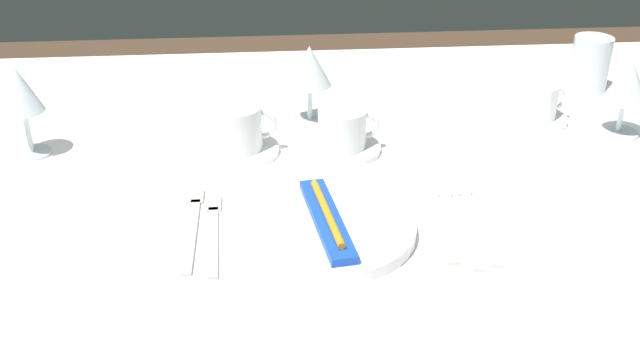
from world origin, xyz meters
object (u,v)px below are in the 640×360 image
at_px(coffee_cup_left, 343,128).
at_px(wine_glass_left, 628,84).
at_px(fork_outer, 213,231).
at_px(spoon_soup, 453,214).
at_px(drink_tumbler, 590,64).
at_px(dinner_plate, 327,229).
at_px(spoon_dessert, 473,211).
at_px(coffee_cup_far, 535,100).
at_px(toothbrush_package, 327,218).
at_px(wine_glass_centre, 20,94).
at_px(fork_inner, 193,225).
at_px(dinner_knife, 434,223).
at_px(wine_glass_right, 310,70).
at_px(coffee_cup_right, 237,127).

distance_m(coffee_cup_left, wine_glass_left, 0.50).
xyz_separation_m(fork_outer, wine_glass_left, (0.70, 0.26, 0.09)).
height_order(spoon_soup, drink_tumbler, drink_tumbler).
relative_size(coffee_cup_left, drink_tumbler, 0.94).
relative_size(dinner_plate, spoon_dessert, 1.10).
relative_size(spoon_soup, coffee_cup_far, 2.15).
xyz_separation_m(toothbrush_package, coffee_cup_left, (0.05, 0.26, 0.02)).
bearing_deg(dinner_plate, fork_outer, 173.55).
distance_m(coffee_cup_left, wine_glass_centre, 0.53).
distance_m(toothbrush_package, fork_inner, 0.19).
bearing_deg(toothbrush_package, fork_inner, 169.25).
bearing_deg(dinner_knife, wine_glass_centre, 156.46).
relative_size(fork_inner, dinner_knife, 1.03).
height_order(spoon_dessert, drink_tumbler, drink_tumbler).
relative_size(fork_inner, wine_glass_right, 1.51).
xyz_separation_m(spoon_dessert, coffee_cup_far, (0.19, 0.31, 0.04)).
distance_m(spoon_soup, drink_tumbler, 0.60).
bearing_deg(coffee_cup_right, dinner_plate, -64.30).
bearing_deg(fork_outer, dinner_knife, -1.07).
bearing_deg(dinner_knife, fork_outer, 178.93).
xyz_separation_m(fork_inner, coffee_cup_right, (0.06, 0.23, 0.04)).
bearing_deg(drink_tumbler, fork_inner, -148.90).
relative_size(fork_inner, wine_glass_centre, 1.42).
relative_size(fork_inner, coffee_cup_far, 2.07).
bearing_deg(wine_glass_left, spoon_dessert, -143.27).
distance_m(fork_inner, coffee_cup_right, 0.24).
height_order(fork_inner, coffee_cup_right, coffee_cup_right).
bearing_deg(coffee_cup_left, wine_glass_centre, 176.81).
bearing_deg(toothbrush_package, dinner_plate, -90.00).
xyz_separation_m(dinner_knife, wine_glass_right, (-0.15, 0.37, 0.10)).
height_order(coffee_cup_right, drink_tumbler, drink_tumbler).
bearing_deg(wine_glass_left, fork_outer, -159.27).
height_order(dinner_plate, fork_inner, dinner_plate).
relative_size(fork_inner, coffee_cup_right, 1.96).
bearing_deg(wine_glass_right, wine_glass_centre, -168.48).
bearing_deg(coffee_cup_right, drink_tumbler, 18.22).
distance_m(dinner_knife, spoon_dessert, 0.07).
height_order(wine_glass_centre, drink_tumbler, wine_glass_centre).
distance_m(toothbrush_package, drink_tumbler, 0.75).
height_order(fork_outer, spoon_dessert, spoon_dessert).
bearing_deg(dinner_plate, wine_glass_right, 89.65).
height_order(coffee_cup_left, wine_glass_centre, wine_glass_centre).
xyz_separation_m(fork_outer, spoon_dessert, (0.37, 0.02, 0.00)).
height_order(dinner_knife, wine_glass_right, wine_glass_right).
bearing_deg(coffee_cup_far, wine_glass_left, -27.18).
xyz_separation_m(toothbrush_package, wine_glass_centre, (-0.47, 0.28, 0.08)).
bearing_deg(wine_glass_centre, wine_glass_left, -0.08).
height_order(wine_glass_right, drink_tumbler, wine_glass_right).
bearing_deg(spoon_dessert, drink_tumbler, 52.04).
bearing_deg(toothbrush_package, wine_glass_right, 89.65).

